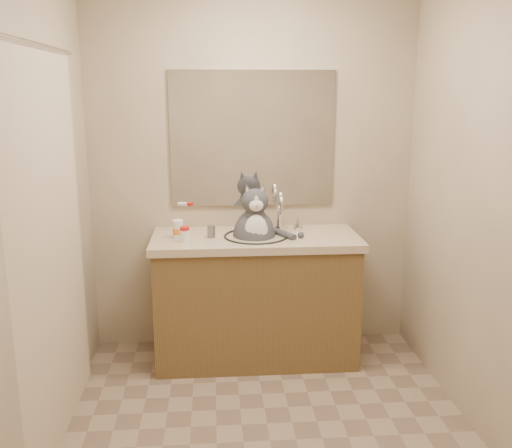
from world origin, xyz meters
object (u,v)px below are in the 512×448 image
at_px(pill_bottle_orange, 178,229).
at_px(pill_bottle_redcap, 185,234).
at_px(cat, 255,233).
at_px(grey_canister, 211,231).

bearing_deg(pill_bottle_orange, pill_bottle_redcap, -65.01).
relative_size(cat, grey_canister, 6.91).
bearing_deg(cat, grey_canister, -179.36).
xyz_separation_m(cat, grey_canister, (-0.28, -0.02, 0.02)).
height_order(cat, pill_bottle_orange, cat).
relative_size(pill_bottle_redcap, grey_canister, 1.24).
distance_m(pill_bottle_redcap, pill_bottle_orange, 0.11).
distance_m(cat, pill_bottle_orange, 0.49).
bearing_deg(pill_bottle_redcap, cat, 15.05).
height_order(cat, grey_canister, cat).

